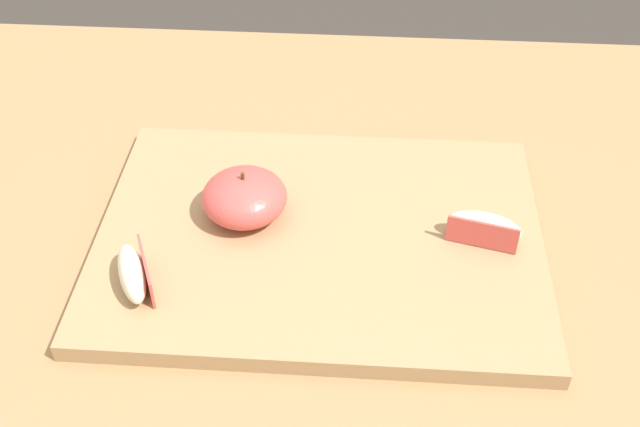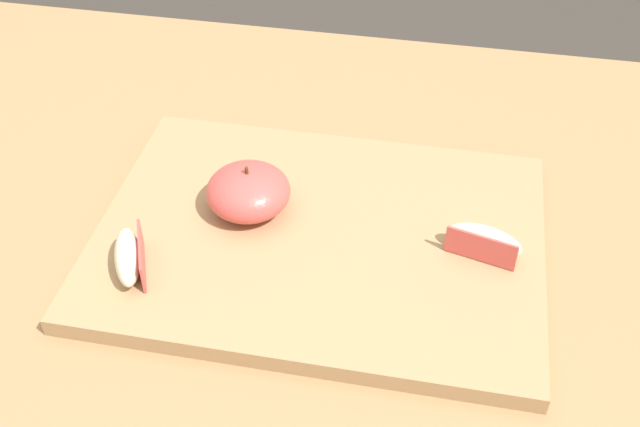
{
  "view_description": "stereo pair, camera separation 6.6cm",
  "coord_description": "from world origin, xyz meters",
  "px_view_note": "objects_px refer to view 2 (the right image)",
  "views": [
    {
      "loc": [
        0.11,
        -0.54,
        1.28
      ],
      "look_at": [
        0.07,
        0.0,
        0.8
      ],
      "focal_mm": 43.45,
      "sensor_mm": 36.0,
      "label": 1
    },
    {
      "loc": [
        0.18,
        -0.53,
        1.28
      ],
      "look_at": [
        0.07,
        0.0,
        0.8
      ],
      "focal_mm": 43.45,
      "sensor_mm": 36.0,
      "label": 2
    }
  ],
  "objects_px": {
    "cutting_board": "(320,236)",
    "apple_wedge_back": "(484,240)",
    "apple_wedge_left": "(129,257)",
    "apple_half_skin_up": "(244,191)"
  },
  "relations": [
    {
      "from": "cutting_board",
      "to": "apple_half_skin_up",
      "type": "bearing_deg",
      "value": 168.64
    },
    {
      "from": "cutting_board",
      "to": "apple_wedge_back",
      "type": "relative_size",
      "value": 5.79
    },
    {
      "from": "apple_half_skin_up",
      "to": "apple_wedge_left",
      "type": "xyz_separation_m",
      "value": [
        -0.08,
        -0.1,
        -0.01
      ]
    },
    {
      "from": "cutting_board",
      "to": "apple_half_skin_up",
      "type": "distance_m",
      "value": 0.09
    },
    {
      "from": "apple_half_skin_up",
      "to": "apple_wedge_left",
      "type": "bearing_deg",
      "value": -128.46
    },
    {
      "from": "apple_wedge_left",
      "to": "cutting_board",
      "type": "bearing_deg",
      "value": 28.15
    },
    {
      "from": "apple_wedge_back",
      "to": "cutting_board",
      "type": "bearing_deg",
      "value": 178.91
    },
    {
      "from": "apple_wedge_left",
      "to": "apple_wedge_back",
      "type": "xyz_separation_m",
      "value": [
        0.31,
        0.08,
        0.0
      ]
    },
    {
      "from": "cutting_board",
      "to": "apple_wedge_back",
      "type": "bearing_deg",
      "value": -1.09
    },
    {
      "from": "apple_wedge_left",
      "to": "apple_wedge_back",
      "type": "distance_m",
      "value": 0.32
    }
  ]
}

